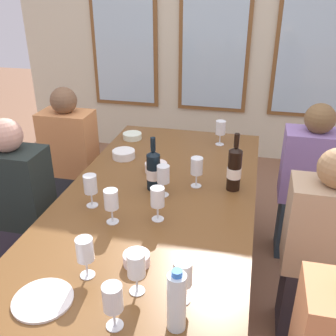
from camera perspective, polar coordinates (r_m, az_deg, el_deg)
ground_plane at (r=2.54m, az=-1.47°, el=-19.01°), size 12.00×12.00×0.00m
back_wall_with_windows at (r=4.14m, az=7.03°, el=21.09°), size 4.23×0.10×2.90m
dining_table at (r=2.12m, az=-1.67°, el=-6.10°), size 1.03×2.10×0.74m
white_plate_0 at (r=1.56m, az=-17.83°, el=-17.88°), size 0.22×0.22×0.01m
wine_bottle_0 at (r=2.14m, az=9.69°, el=-0.06°), size 0.08×0.08×0.33m
wine_bottle_1 at (r=2.12m, az=-2.15°, el=-0.29°), size 0.08×0.08×0.30m
tasting_bowl_0 at (r=2.55m, az=-6.50°, el=2.03°), size 0.15×0.15×0.05m
tasting_bowl_1 at (r=1.64m, az=-4.62°, el=-13.13°), size 0.11×0.11×0.05m
tasting_bowl_2 at (r=2.85m, az=-5.25°, el=4.69°), size 0.14×0.14×0.04m
tasting_bowl_3 at (r=2.35m, az=-1.75°, el=0.10°), size 0.13×0.13×0.05m
water_bottle at (r=1.33m, az=1.27°, el=-18.92°), size 0.06×0.06×0.24m
wine_glass_0 at (r=1.45m, az=-4.69°, el=-14.07°), size 0.07×0.07×0.17m
wine_glass_1 at (r=1.85m, az=-8.32°, el=-4.80°), size 0.07×0.07×0.17m
wine_glass_2 at (r=2.15m, az=4.23°, el=0.19°), size 0.07×0.07×0.17m
wine_glass_3 at (r=1.34m, az=-8.09°, el=-18.56°), size 0.07×0.07×0.17m
wine_glass_4 at (r=1.55m, az=-12.07°, el=-11.72°), size 0.07×0.07×0.17m
wine_glass_5 at (r=1.99m, az=-11.30°, el=-2.44°), size 0.07×0.07×0.17m
wine_glass_6 at (r=2.73m, az=7.70°, el=5.70°), size 0.07×0.07×0.17m
wine_glass_7 at (r=1.42m, az=2.18°, el=-15.42°), size 0.07×0.07×0.17m
wine_glass_8 at (r=2.05m, az=-0.70°, el=-1.02°), size 0.07×0.07×0.17m
wine_glass_9 at (r=1.85m, az=-1.55°, el=-4.36°), size 0.07×0.07×0.17m
seated_person_0 at (r=2.54m, az=-20.83°, el=-5.87°), size 0.38×0.24×1.11m
seated_person_1 at (r=2.18m, az=21.37°, el=-11.68°), size 0.38×0.24×1.11m
seated_person_2 at (r=3.06m, az=-14.00°, el=0.72°), size 0.38×0.24×1.11m
seated_person_3 at (r=2.78m, az=19.76°, el=-2.77°), size 0.38×0.24×1.11m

